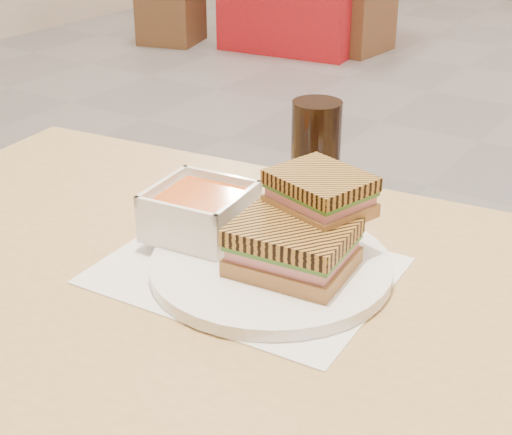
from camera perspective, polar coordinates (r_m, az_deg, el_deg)
The scene contains 9 objects.
main_table at distance 0.93m, azimuth 0.35°, elevation -11.77°, with size 1.28×0.84×0.75m.
tray_liner at distance 0.91m, azimuth -0.76°, elevation -4.04°, with size 0.35×0.28×0.00m.
plate at distance 0.90m, azimuth 1.13°, elevation -3.71°, with size 0.29×0.29×0.02m.
soup_bowl at distance 0.95m, azimuth -4.26°, elevation 0.30°, with size 0.13×0.13×0.06m.
panini_lower at distance 0.87m, azimuth 2.81°, elevation -2.21°, with size 0.14×0.12×0.06m.
panini_upper at distance 0.90m, azimuth 4.89°, elevation 1.85°, with size 0.13×0.12×0.05m.
cola_glass at distance 1.07m, azimuth 4.54°, elevation 4.91°, with size 0.07×0.07×0.15m.
bg_chair_0l at distance 5.36m, azimuth -6.47°, elevation 15.28°, with size 0.46×0.46×0.42m.
bg_chair_0r at distance 5.14m, azimuth 7.29°, elevation 15.15°, with size 0.47×0.47×0.49m.
Camera 1 is at (0.45, -2.66, 1.21)m, focal length 52.78 mm.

